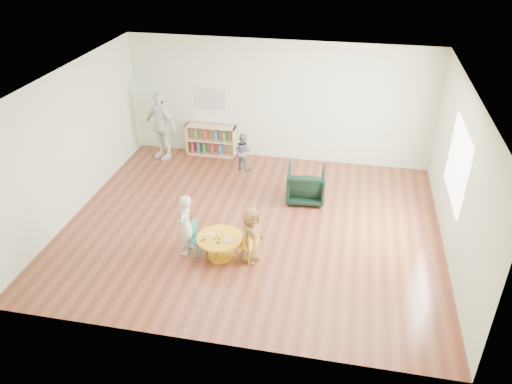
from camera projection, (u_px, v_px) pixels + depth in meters
room at (253, 133)px, 8.57m from camera, size 7.10×7.00×2.80m
activity_table at (220, 243)px, 8.54m from camera, size 0.79×0.79×0.44m
kid_chair_left at (195, 237)px, 8.67m from camera, size 0.39×0.39×0.56m
kid_chair_right at (249, 244)px, 8.45m from camera, size 0.42×0.42×0.60m
bookshelf at (211, 140)px, 12.03m from camera, size 1.20×0.30×0.75m
alphabet_poster at (211, 99)px, 11.64m from camera, size 0.74×0.01×0.54m
armchair at (306, 185)px, 10.15m from camera, size 0.81×0.83×0.70m
child_left at (185, 225)px, 8.51m from camera, size 0.28×0.42×1.12m
child_right at (251, 235)px, 8.34m from camera, size 0.50×0.59×1.02m
toddler at (243, 151)px, 11.33m from camera, size 0.51×0.45×0.87m
adult_caretaker at (161, 126)px, 11.66m from camera, size 1.04×0.77×1.63m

